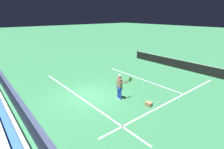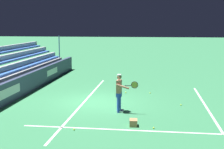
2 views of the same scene
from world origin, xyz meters
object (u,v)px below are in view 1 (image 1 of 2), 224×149
ball_box_cardboard (149,104)px  tennis_ball_by_box (88,82)px  tennis_ball_stray_back (133,82)px  tennis_ball_midcourt (134,124)px  tennis_ball_far_left (101,78)px  tennis_ball_on_baseline (159,103)px  tennis_net (175,63)px  tennis_player (120,87)px

ball_box_cardboard → tennis_ball_by_box: (-5.80, -0.80, -0.10)m
tennis_ball_stray_back → tennis_ball_midcourt: bearing=-45.7°
ball_box_cardboard → tennis_ball_far_left: size_ratio=6.06×
ball_box_cardboard → tennis_ball_stray_back: 3.97m
tennis_ball_on_baseline → tennis_ball_stray_back: (-3.60, 1.32, 0.00)m
tennis_ball_by_box → tennis_net: tennis_net is taller
tennis_ball_midcourt → tennis_net: tennis_net is taller
tennis_ball_by_box → tennis_net: size_ratio=0.01×
tennis_player → tennis_ball_by_box: bearing=-179.1°
tennis_ball_midcourt → tennis_ball_stray_back: 5.96m
tennis_ball_midcourt → tennis_ball_on_baseline: (-0.56, 2.94, 0.00)m
tennis_net → tennis_ball_midcourt: bearing=-68.1°
tennis_ball_far_left → tennis_player: bearing=-18.6°
tennis_ball_by_box → tennis_ball_far_left: size_ratio=1.00×
tennis_ball_on_baseline → ball_box_cardboard: bearing=-106.7°
tennis_ball_midcourt → tennis_ball_stray_back: size_ratio=1.00×
ball_box_cardboard → tennis_ball_on_baseline: (0.23, 0.78, -0.10)m
ball_box_cardboard → tennis_ball_stray_back: size_ratio=6.06×
tennis_ball_by_box → tennis_ball_midcourt: bearing=-11.6°
tennis_player → tennis_ball_by_box: tennis_player is taller
ball_box_cardboard → tennis_ball_far_left: bearing=174.3°
tennis_ball_far_left → tennis_ball_on_baseline: size_ratio=1.00×
ball_box_cardboard → tennis_net: bearing=112.3°
ball_box_cardboard → tennis_ball_by_box: 5.86m
ball_box_cardboard → tennis_player: bearing=-158.4°
tennis_player → tennis_ball_by_box: 4.01m
tennis_ball_by_box → tennis_ball_stray_back: 3.79m
ball_box_cardboard → tennis_net: (-3.59, 8.76, 0.36)m
tennis_ball_far_left → tennis_ball_on_baseline: same height
tennis_ball_stray_back → tennis_net: size_ratio=0.01×
tennis_player → tennis_ball_on_baseline: 2.75m
tennis_ball_by_box → tennis_ball_far_left: (-0.02, 1.39, 0.00)m
tennis_player → tennis_ball_by_box: (-3.92, -0.06, -0.86)m
tennis_net → tennis_ball_stray_back: bearing=-88.0°
ball_box_cardboard → tennis_ball_midcourt: bearing=-69.8°
tennis_ball_by_box → tennis_ball_midcourt: size_ratio=1.00×
tennis_ball_by_box → tennis_ball_stray_back: (2.43, 2.90, 0.00)m
ball_box_cardboard → tennis_ball_stray_back: bearing=148.1°
tennis_ball_by_box → tennis_ball_on_baseline: size_ratio=1.00×
tennis_player → tennis_ball_by_box: size_ratio=25.98×
tennis_ball_stray_back → tennis_ball_on_baseline: bearing=-20.1°
tennis_player → tennis_ball_on_baseline: bearing=35.8°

